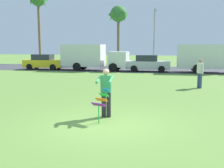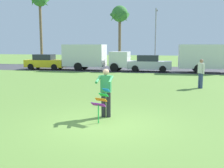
{
  "view_description": "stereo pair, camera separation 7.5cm",
  "coord_description": "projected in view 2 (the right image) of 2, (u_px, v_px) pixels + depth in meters",
  "views": [
    {
      "loc": [
        1.92,
        -8.2,
        2.55
      ],
      "look_at": [
        -0.21,
        1.84,
        1.05
      ],
      "focal_mm": 42.76,
      "sensor_mm": 36.0,
      "label": 1
    },
    {
      "loc": [
        1.99,
        -8.19,
        2.55
      ],
      "look_at": [
        -0.21,
        1.84,
        1.05
      ],
      "focal_mm": 42.76,
      "sensor_mm": 36.0,
      "label": 2
    }
  ],
  "objects": [
    {
      "name": "person_walker_near",
      "position": [
        201.0,
        73.0,
        15.82
      ],
      "size": [
        0.37,
        0.5,
        1.73
      ],
      "color": "#384772",
      "rests_on": "ground"
    },
    {
      "name": "streetlight_pole",
      "position": [
        156.0,
        33.0,
        32.73
      ],
      "size": [
        0.24,
        1.65,
        7.0
      ],
      "color": "#9E9EA3",
      "rests_on": "ground"
    },
    {
      "name": "palm_tree_left_near",
      "position": [
        40.0,
        2.0,
        36.8
      ],
      "size": [
        2.58,
        2.71,
        9.95
      ],
      "color": "brown",
      "rests_on": "ground"
    },
    {
      "name": "parked_car_yellow",
      "position": [
        45.0,
        62.0,
        28.27
      ],
      "size": [
        4.24,
        1.91,
        1.6
      ],
      "color": "yellow",
      "rests_on": "ground"
    },
    {
      "name": "kite_held",
      "position": [
        101.0,
        101.0,
        8.83
      ],
      "size": [
        0.55,
        0.71,
        1.09
      ],
      "color": "blue",
      "rests_on": "ground"
    },
    {
      "name": "parked_truck_white_box",
      "position": [
        92.0,
        57.0,
        27.07
      ],
      "size": [
        6.76,
        2.26,
        2.62
      ],
      "color": "silver",
      "rests_on": "ground"
    },
    {
      "name": "parked_truck_grey_van",
      "position": [
        211.0,
        58.0,
        24.65
      ],
      "size": [
        6.75,
        2.23,
        2.62
      ],
      "color": "gray",
      "rests_on": "ground"
    },
    {
      "name": "road_strip",
      "position": [
        151.0,
        69.0,
        28.37
      ],
      "size": [
        120.0,
        8.0,
        0.01
      ],
      "primitive_type": "cube",
      "color": "#424247",
      "rests_on": "ground"
    },
    {
      "name": "parked_car_silver",
      "position": [
        149.0,
        64.0,
        25.95
      ],
      "size": [
        4.21,
        1.86,
        1.6
      ],
      "color": "silver",
      "rests_on": "ground"
    },
    {
      "name": "person_kite_flyer",
      "position": [
        106.0,
        91.0,
        9.41
      ],
      "size": [
        0.55,
        0.66,
        1.73
      ],
      "color": "#26262B",
      "rests_on": "ground"
    },
    {
      "name": "ground_plane",
      "position": [
        106.0,
        124.0,
        8.7
      ],
      "size": [
        120.0,
        120.0,
        0.0
      ],
      "primitive_type": "plane",
      "color": "olive"
    },
    {
      "name": "palm_tree_right_near",
      "position": [
        120.0,
        16.0,
        34.7
      ],
      "size": [
        2.58,
        2.71,
        7.65
      ],
      "color": "brown",
      "rests_on": "ground"
    }
  ]
}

